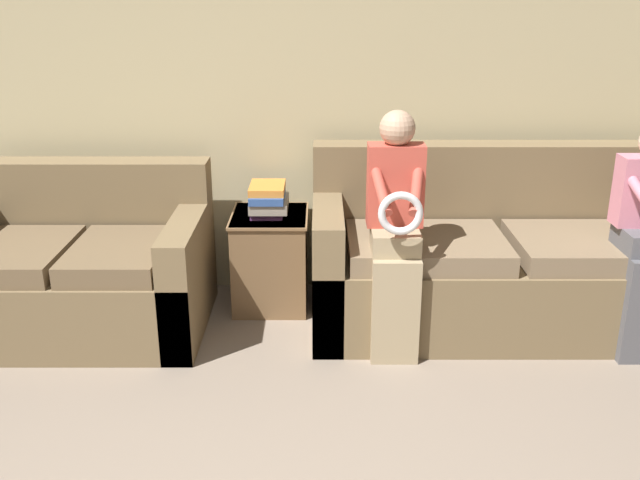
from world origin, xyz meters
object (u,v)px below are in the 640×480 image
object	(u,v)px
couch_side	(83,272)
book_stack	(269,199)
couch_main	(501,263)
side_shelf	(271,258)
child_left_seated	(397,225)

from	to	relation	value
couch_side	book_stack	distance (m)	1.10
couch_main	side_shelf	xyz separation A→B (m)	(-1.29, 0.22, -0.05)
couch_main	side_shelf	distance (m)	1.31
couch_side	side_shelf	bearing A→B (deg)	15.02
side_shelf	couch_main	bearing A→B (deg)	-9.53
child_left_seated	couch_main	bearing A→B (deg)	29.19
couch_main	child_left_seated	world-z (taller)	child_left_seated
child_left_seated	side_shelf	world-z (taller)	child_left_seated
couch_main	child_left_seated	xyz separation A→B (m)	(-0.63, -0.35, 0.34)
couch_side	child_left_seated	distance (m)	1.75
side_shelf	book_stack	world-z (taller)	book_stack
child_left_seated	couch_side	bearing A→B (deg)	170.07
book_stack	side_shelf	bearing A→B (deg)	9.77
couch_main	child_left_seated	bearing A→B (deg)	-150.81
child_left_seated	book_stack	size ratio (longest dim) A/B	4.04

